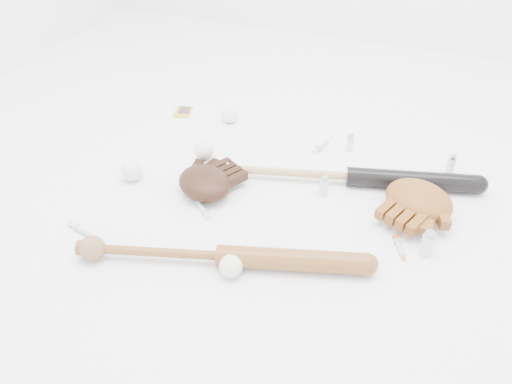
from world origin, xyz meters
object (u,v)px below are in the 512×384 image
(bat_wood, at_px, (220,256))
(pedestal, at_px, (205,162))
(bat_dark, at_px, (350,176))
(glove_dark, at_px, (205,183))

(bat_wood, distance_m, pedestal, 0.48)
(pedestal, bearing_deg, bat_dark, 9.56)
(glove_dark, distance_m, pedestal, 0.15)
(bat_dark, distance_m, pedestal, 0.52)
(bat_dark, relative_size, bat_wood, 1.03)
(pedestal, bearing_deg, bat_wood, -58.99)
(glove_dark, bearing_deg, bat_dark, 56.84)
(bat_dark, distance_m, glove_dark, 0.49)
(bat_wood, height_order, glove_dark, glove_dark)
(bat_wood, relative_size, glove_dark, 3.74)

